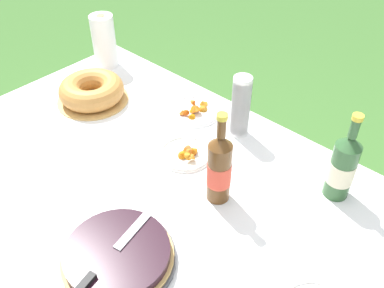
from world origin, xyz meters
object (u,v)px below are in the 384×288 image
Objects in this scene: cider_bottle_green at (343,167)px; snack_plate_near at (195,111)px; bundt_cake at (92,91)px; snack_plate_right at (186,153)px; berry_tart at (118,256)px; cider_bottle_amber at (219,168)px; serving_knife at (110,256)px; cup_stack at (241,107)px; paper_towel_roll at (104,41)px.

snack_plate_near is at bearing 178.22° from cider_bottle_green.
bundt_cake is 1.57× the size of snack_plate_right.
snack_plate_right is (-0.50, -0.20, -0.11)m from cider_bottle_green.
berry_tart reaches higher than snack_plate_right.
bundt_cake is 0.77m from cider_bottle_amber.
cider_bottle_amber is at bearing -17.07° from serving_knife.
cider_bottle_green reaches higher than berry_tart.
snack_plate_near is (-0.66, 0.02, -0.11)m from cider_bottle_green.
serving_knife reaches higher than berry_tart.
berry_tart is 0.41m from cider_bottle_amber.
snack_plate_near is 0.27m from snack_plate_right.
snack_plate_right is (0.16, -0.22, 0.00)m from snack_plate_near.
paper_towel_roll is at bearing -179.31° from cup_stack.
cider_bottle_green is 0.67m from snack_plate_near.
cider_bottle_green is at bearing -1.78° from snack_plate_near.
cider_bottle_amber reaches higher than snack_plate_near.
berry_tart is 0.72m from cup_stack.
cider_bottle_green is at bearing 22.08° from snack_plate_right.
bundt_cake is 1.22× the size of paper_towel_roll.
cider_bottle_green is (0.32, 0.70, 0.06)m from serving_knife.
snack_plate_right is at bearing 0.71° from bundt_cake.
cider_bottle_green is (0.44, -0.04, -0.00)m from cup_stack.
paper_towel_roll is at bearing 178.66° from cider_bottle_green.
serving_knife is 0.79m from snack_plate_near.
snack_plate_near is at bearing 13.51° from serving_knife.
paper_towel_roll is (-1.25, 0.03, 0.00)m from cider_bottle_green.
serving_knife is at bearing -114.64° from cider_bottle_green.
cider_bottle_amber reaches higher than serving_knife.
cup_stack is (0.61, 0.25, 0.08)m from bundt_cake.
cup_stack reaches higher than bundt_cake.
berry_tart is at bearing -37.19° from paper_towel_roll.
cider_bottle_green is 1.25m from paper_towel_roll.
cider_bottle_amber is at bearing -63.38° from cup_stack.
cider_bottle_amber is at bearing -135.13° from cider_bottle_green.
snack_plate_right is (-0.18, 0.50, -0.05)m from serving_knife.
cider_bottle_green is 1.66× the size of snack_plate_right.
snack_plate_near is at bearing 115.68° from berry_tart.
bundt_cake is 0.66m from cup_stack.
bundt_cake is 1.43× the size of snack_plate_near.
bundt_cake is (-0.73, 0.49, -0.01)m from serving_knife.
cup_stack is 0.25m from snack_plate_near.
snack_plate_right is at bearing -54.37° from snack_plate_near.
serving_knife is at bearing -38.13° from paper_towel_roll.
cider_bottle_green reaches higher than bundt_cake.
cider_bottle_amber is (-0.28, -0.28, 0.01)m from cider_bottle_green.
cider_bottle_amber is 0.50m from snack_plate_near.
bundt_cake is 1.21× the size of cup_stack.
serving_knife is at bearing -64.83° from snack_plate_near.
berry_tart is at bearing -115.98° from cider_bottle_green.
berry_tart is 1.16m from paper_towel_roll.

